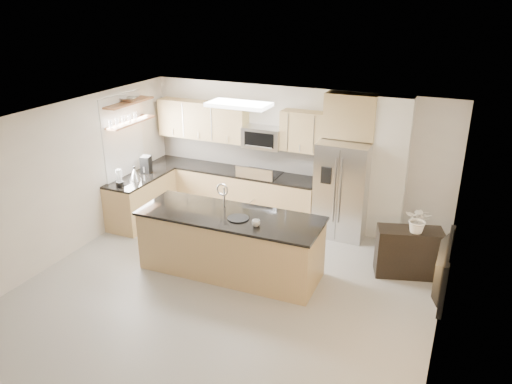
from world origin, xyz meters
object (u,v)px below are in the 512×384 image
at_px(refrigerator, 343,189).
at_px(coffee_maker, 146,165).
at_px(credenza, 408,252).
at_px(television, 436,267).
at_px(microwave, 263,137).
at_px(flower_vase, 420,213).
at_px(blender, 119,179).
at_px(kettle, 135,174).
at_px(bowl, 129,99).
at_px(platter, 238,218).
at_px(island, 231,243).
at_px(range, 260,195).
at_px(cup, 256,223).

distance_m(refrigerator, coffee_maker, 3.83).
height_order(credenza, television, television).
distance_m(microwave, flower_vase, 3.39).
bearing_deg(blender, microwave, 40.54).
distance_m(kettle, bowl, 1.40).
bearing_deg(platter, flower_vase, 23.21).
relative_size(island, television, 2.72).
bearing_deg(kettle, range, 32.03).
bearing_deg(kettle, coffee_maker, 98.60).
height_order(microwave, kettle, microwave).
bearing_deg(flower_vase, microwave, 158.40).
height_order(microwave, blender, microwave).
height_order(refrigerator, platter, refrigerator).
relative_size(refrigerator, flower_vase, 2.76).
height_order(range, cup, range).
xyz_separation_m(refrigerator, credenza, (1.35, -1.01, -0.49)).
height_order(microwave, island, microwave).
bearing_deg(television, blender, 75.25).
bearing_deg(blender, island, -10.48).
relative_size(range, microwave, 1.50).
bearing_deg(kettle, television, -18.52).
height_order(island, flower_vase, flower_vase).
bearing_deg(range, refrigerator, -1.60).
bearing_deg(kettle, blender, -97.43).
distance_m(credenza, blender, 5.17).
bearing_deg(coffee_maker, flower_vase, -3.35).
height_order(island, bowl, bowl).
bearing_deg(kettle, island, -19.12).
relative_size(range, platter, 3.43).
height_order(bowl, television, bowl).
bearing_deg(island, cup, -22.24).
distance_m(platter, kettle, 2.77).
distance_m(range, kettle, 2.46).
distance_m(island, flower_vase, 2.95).
bearing_deg(microwave, platter, -75.77).
bearing_deg(kettle, credenza, 2.43).
bearing_deg(microwave, range, -90.00).
xyz_separation_m(microwave, credenza, (3.01, -1.18, -1.23)).
bearing_deg(flower_vase, kettle, -178.24).
height_order(microwave, coffee_maker, microwave).
bearing_deg(island, bowl, 154.94).
relative_size(cup, kettle, 0.45).
xyz_separation_m(microwave, blender, (-2.08, -1.77, -0.57)).
bearing_deg(flower_vase, range, 160.40).
height_order(credenza, platter, platter).
relative_size(cup, flower_vase, 0.19).
relative_size(cup, coffee_maker, 0.38).
xyz_separation_m(credenza, cup, (-2.08, -1.26, 0.65)).
height_order(range, refrigerator, refrigerator).
bearing_deg(credenza, blender, 169.85).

